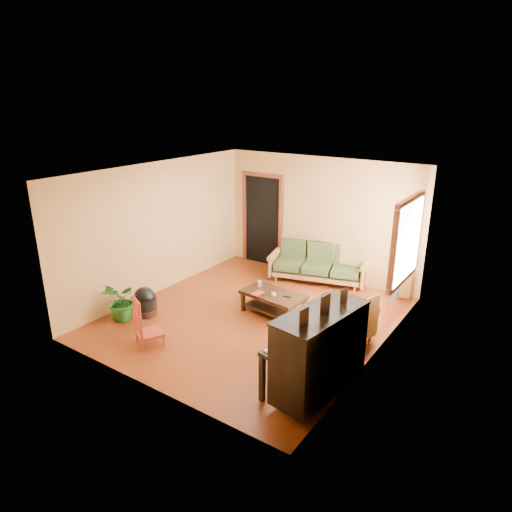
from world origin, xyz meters
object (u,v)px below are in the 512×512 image
Objects in this scene: armchair at (345,317)px; potted_plant at (123,301)px; sofa at (318,262)px; piano at (319,354)px; ceramic_crock at (394,293)px; footstool at (145,305)px; coffee_table at (273,304)px; red_chair at (149,321)px.

armchair is 1.21× the size of potted_plant.
armchair reaches higher than sofa.
piano is at bearing -61.94° from armchair.
ceramic_crock is at bearing -13.73° from sofa.
piano reaches higher than footstool.
coffee_table is at bearing 39.31° from potted_plant.
footstool is (-1.90, -1.34, -0.01)m from coffee_table.
footstool is 0.58× the size of potted_plant.
sofa is at bearing 125.65° from piano.
red_chair is 1.08m from potted_plant.
sofa reaches higher than ceramic_crock.
piano is at bearing 31.89° from red_chair.
piano is 3.70m from footstool.
sofa is 1.45× the size of piano.
armchair is (1.46, -0.19, 0.23)m from coffee_table.
coffee_table is 0.82× the size of piano.
footstool is at bearing 64.75° from potted_plant.
sofa is 4.00m from red_chair.
ceramic_crock is (2.63, 3.93, -0.29)m from red_chair.
sofa is 2.31× the size of armchair.
armchair is 3.49× the size of ceramic_crock.
red_chair is (0.86, -0.69, 0.21)m from footstool.
coffee_table is at bearing 144.90° from piano.
red_chair is (-2.51, -1.84, -0.02)m from armchair.
coffee_table is 2.47m from piano.
sofa reaches higher than red_chair.
sofa is 3.69m from footstool.
coffee_table is at bearing 87.53° from red_chair.
potted_plant reaches higher than coffee_table.
red_chair is at bearing -164.50° from piano.
red_chair is at bearing -123.80° from ceramic_crock.
sofa is 1.87m from coffee_table.
potted_plant is (-2.01, -3.54, -0.07)m from sofa.
coffee_table reaches higher than footstool.
red_chair is at bearing -38.87° from footstool.
armchair is 1.53m from piano.
red_chair reaches higher than ceramic_crock.
ceramic_crock is 5.13m from potted_plant.
footstool is 1.67× the size of ceramic_crock.
red_chair is (-0.99, -3.88, -0.02)m from sofa.
footstool is at bearing -137.09° from ceramic_crock.
piano reaches higher than ceramic_crock.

